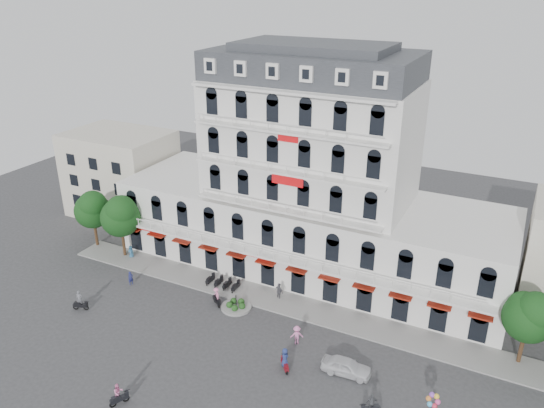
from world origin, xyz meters
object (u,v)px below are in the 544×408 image
(rider_southwest, at_px, (118,394))
(rider_east, at_px, (285,359))
(rider_west, at_px, (80,301))
(rider_northeast, at_px, (372,405))
(rider_center, at_px, (216,296))
(parked_car, at_px, (346,366))

(rider_southwest, bearing_deg, rider_east, -18.26)
(rider_west, xyz_separation_m, rider_east, (22.95, 1.22, 0.14))
(rider_northeast, distance_m, rider_center, 20.47)
(parked_car, bearing_deg, rider_west, 92.72)
(rider_west, distance_m, rider_northeast, 31.27)
(rider_east, bearing_deg, parked_car, -108.87)
(rider_east, bearing_deg, rider_southwest, 92.26)
(parked_car, xyz_separation_m, rider_southwest, (-15.24, -11.72, 0.29))
(parked_car, bearing_deg, rider_southwest, 123.64)
(parked_car, height_order, rider_east, rider_east)
(parked_car, relative_size, rider_west, 1.93)
(parked_car, height_order, rider_west, rider_west)
(rider_northeast, bearing_deg, rider_southwest, -7.19)
(rider_east, distance_m, rider_northeast, 8.47)
(rider_southwest, xyz_separation_m, rider_center, (-0.48, 15.56, 0.06))
(rider_west, xyz_separation_m, rider_northeast, (31.27, -0.36, -0.06))
(parked_car, bearing_deg, rider_center, 72.37)
(rider_southwest, relative_size, rider_center, 0.98)
(parked_car, relative_size, rider_southwest, 2.12)
(rider_southwest, relative_size, rider_east, 0.89)
(rider_west, bearing_deg, rider_east, -19.16)
(parked_car, xyz_separation_m, rider_northeast, (3.34, -3.62, 0.23))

